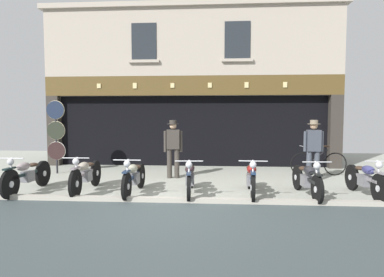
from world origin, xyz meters
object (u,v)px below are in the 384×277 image
Objects in this scene: shopkeeper_center at (313,147)px; tyre_sign_pole at (56,131)px; leaning_bicycle at (319,163)px; salesman_left at (173,146)px; motorcycle_center at (190,177)px; motorcycle_far_right at (365,178)px; motorcycle_center_right at (251,177)px; motorcycle_center_left at (134,177)px; advert_board_near at (257,121)px; motorcycle_left at (86,174)px; motorcycle_far_left at (27,175)px; advert_board_far at (290,120)px; motorcycle_right at (307,179)px.

tyre_sign_pole reaches higher than shopkeeper_center.
shopkeeper_center is 1.25m from leaning_bicycle.
leaning_bicycle is at bearing -175.28° from salesman_left.
leaning_bicycle reaches higher than motorcycle_center.
motorcycle_far_right is (4.07, 0.06, 0.01)m from motorcycle_center.
motorcycle_center is at bearing 2.98° from motorcycle_center_right.
motorcycle_center_left is 5.41m from motorcycle_far_right.
motorcycle_center_left is at bearing 115.29° from leaning_bicycle.
advert_board_near is (0.66, 4.55, 1.26)m from motorcycle_center_right.
motorcycle_left is 7.02m from leaning_bicycle.
shopkeeper_center is at bearing -4.88° from tyre_sign_pole.
shopkeeper_center is (1.95, 1.86, 0.56)m from motorcycle_center_right.
tyre_sign_pole is (-7.92, 0.68, 0.39)m from shopkeeper_center.
motorcycle_center_left is (2.66, -0.00, -0.01)m from motorcycle_far_left.
motorcycle_far_right is 2.04× the size of advert_board_far.
motorcycle_center_left reaches higher than motorcycle_right.
advert_board_near is at bearing -85.90° from motorcycle_right.
motorcycle_right is at bearing -179.18° from motorcycle_center_right.
shopkeeper_center is 0.74× the size of tyre_sign_pole.
leaning_bicycle is (3.86, 2.86, -0.03)m from motorcycle_center.
shopkeeper_center reaches higher than motorcycle_center_left.
shopkeeper_center reaches higher than motorcycle_right.
salesman_left is (-2.11, 2.01, 0.55)m from motorcycle_center_right.
advert_board_far is 2.22m from leaning_bicycle.
leaning_bicycle is at bearing -44.05° from advert_board_near.
motorcycle_right is at bearing 176.95° from motorcycle_left.
motorcycle_far_left reaches higher than motorcycle_far_right.
advert_board_far reaches higher than motorcycle_center_right.
salesman_left is (3.33, 2.09, 0.54)m from motorcycle_far_left.
shopkeeper_center is at bearing -72.15° from motorcycle_far_right.
motorcycle_far_right is at bearing 178.02° from motorcycle_left.
motorcycle_left is at bearing -173.36° from motorcycle_far_left.
motorcycle_far_right reaches higher than motorcycle_center_left.
motorcycle_center_right is (5.44, 0.08, -0.01)m from motorcycle_far_left.
motorcycle_center is (4.00, 0.07, -0.02)m from motorcycle_far_left.
advert_board_far is at bearing -128.33° from motorcycle_center.
leaning_bicycle is (-0.21, 2.80, -0.04)m from motorcycle_far_right.
motorcycle_far_right is 2.00m from shopkeeper_center.
motorcycle_far_left is 7.76m from advert_board_near.
motorcycle_far_left and leaning_bicycle have the same top height.
advert_board_far reaches higher than motorcycle_center_left.
motorcycle_center_left is 2.79m from motorcycle_center_right.
motorcycle_left is at bearing -136.26° from advert_board_near.
motorcycle_left is at bearing -142.70° from advert_board_far.
motorcycle_center_left is at bearing -179.35° from motorcycle_far_left.
motorcycle_center is 2.73m from motorcycle_right.
motorcycle_right is 1.15× the size of shopkeeper_center.
tyre_sign_pole reaches higher than motorcycle_center.
shopkeeper_center reaches higher than motorcycle_far_left.
motorcycle_center_right is at bearing -98.27° from advert_board_near.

